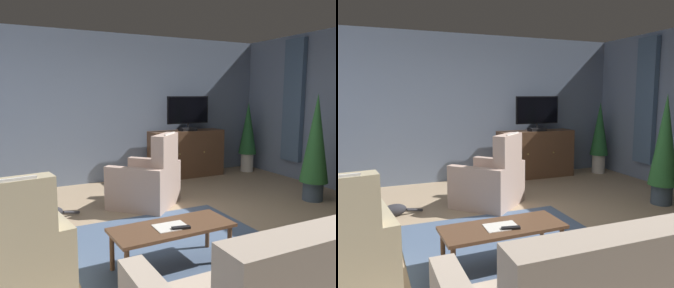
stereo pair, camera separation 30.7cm
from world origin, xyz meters
The scene contains 13 objects.
ground_plane centered at (0.00, 0.00, -0.02)m, with size 6.75×6.31×0.04m, color tan.
wall_back centered at (0.00, 2.91, 1.34)m, with size 6.75×0.10×2.68m, color slate.
curtain_panel_far centered at (3.01, 1.52, 1.47)m, with size 0.10×0.44×2.25m, color slate.
rug_central centered at (-0.37, -0.11, 0.01)m, with size 2.13×1.86×0.01m, color slate.
tv_cabinet centered at (1.32, 2.56, 0.43)m, with size 1.48×0.46×0.90m.
television centered at (1.32, 2.50, 1.25)m, with size 0.87×0.20×0.66m.
coffee_table centered at (-0.59, -0.57, 0.35)m, with size 1.15×0.50×0.40m.
tv_remote centered at (-0.55, -0.67, 0.41)m, with size 0.17×0.05×0.02m, color black.
folded_newspaper centered at (-0.61, -0.58, 0.40)m, with size 0.30×0.22×0.01m, color silver.
armchair_facing_sofa centered at (-0.07, 1.22, 0.33)m, with size 1.19×1.19×1.07m.
potted_plant_leafy_by_curtain centered at (2.68, 2.38, 0.80)m, with size 0.36×0.36×1.44m.
potted_plant_tall_palm_by_window centered at (2.27, 0.33, 0.87)m, with size 0.41×0.41×1.62m.
cat centered at (-1.45, 1.24, 0.08)m, with size 0.65×0.23×0.18m.
Camera 2 is at (-1.72, -3.43, 1.60)m, focal length 37.46 mm.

